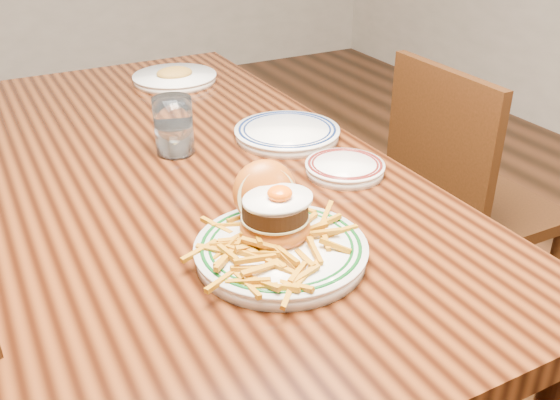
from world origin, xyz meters
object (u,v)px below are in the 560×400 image
table (179,200)px  chair_right (462,199)px  side_plate (345,167)px  main_plate (278,234)px

table → chair_right: size_ratio=1.86×
chair_right → side_plate: size_ratio=5.24×
chair_right → side_plate: chair_right is taller
chair_right → table: bearing=-1.0°
main_plate → side_plate: main_plate is taller
chair_right → main_plate: size_ratio=2.90×
table → side_plate: side_plate is taller
main_plate → side_plate: 0.33m
table → main_plate: main_plate is taller
main_plate → side_plate: size_ratio=1.81×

